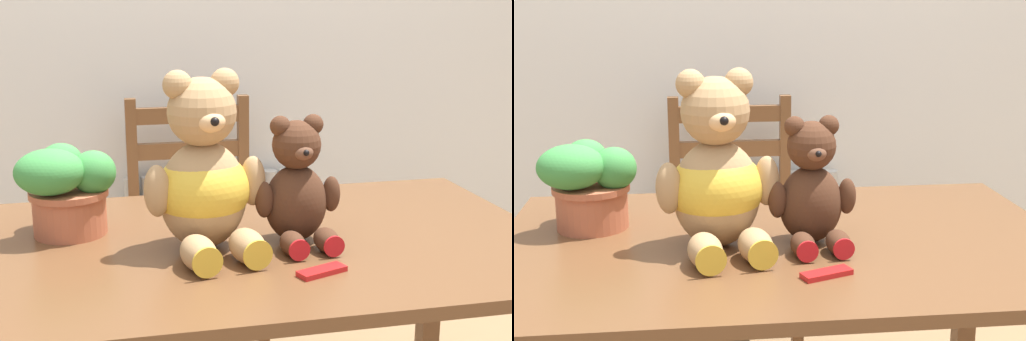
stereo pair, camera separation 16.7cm
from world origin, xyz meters
TOP-DOWN VIEW (x-y plane):
  - radiator at (0.02, 1.54)m, footprint 0.69×0.10m
  - dining_table at (0.00, 0.45)m, footprint 1.39×0.91m
  - wooden_chair_behind at (-0.07, 1.33)m, footprint 0.46×0.39m
  - teddy_bear_left at (-0.16, 0.42)m, footprint 0.30×0.33m
  - teddy_bear_right at (0.06, 0.42)m, footprint 0.22×0.22m
  - potted_plant at (-0.48, 0.59)m, footprint 0.24×0.21m
  - chocolate_bar at (0.06, 0.21)m, footprint 0.12×0.08m

SIDE VIEW (x-z plane):
  - radiator at x=0.02m, z-range -0.03..0.57m
  - wooden_chair_behind at x=-0.07m, z-range 0.01..0.93m
  - dining_table at x=0.00m, z-range 0.27..0.97m
  - chocolate_bar at x=0.06m, z-range 0.71..0.72m
  - potted_plant at x=-0.48m, z-range 0.71..0.94m
  - teddy_bear_right at x=0.06m, z-range 0.69..0.99m
  - teddy_bear_left at x=-0.16m, z-range 0.66..1.09m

